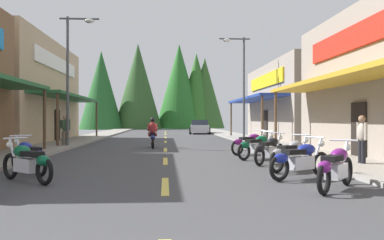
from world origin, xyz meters
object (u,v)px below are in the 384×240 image
motorcycle_parked_right_2 (291,154)px  rider_cruising_lead (153,135)px  motorcycle_parked_left_1 (27,161)px  pedestrian_browsing (362,137)px  motorcycle_parked_right_4 (257,146)px  motorcycle_parked_right_5 (250,143)px  pedestrian_waiting (65,127)px  motorcycle_parked_right_0 (336,167)px  motorcycle_parked_right_1 (300,159)px  parked_car_curbside (200,127)px  streetlamp_right (240,75)px  pedestrian_by_shop (65,128)px  streetlamp_left (73,64)px  motorcycle_parked_right_3 (270,149)px  motorcycle_parked_left_2 (29,156)px

motorcycle_parked_right_2 → rider_cruising_lead: size_ratio=0.79×
motorcycle_parked_left_1 → pedestrian_browsing: bearing=-123.1°
motorcycle_parked_right_4 → motorcycle_parked_right_5: bearing=50.3°
motorcycle_parked_right_2 → pedestrian_waiting: bearing=81.9°
motorcycle_parked_right_0 → motorcycle_parked_right_1: bearing=48.2°
motorcycle_parked_right_0 → parked_car_curbside: size_ratio=0.38×
motorcycle_parked_right_5 → pedestrian_browsing: (2.52, -4.58, 0.43)m
pedestrian_browsing → pedestrian_waiting: size_ratio=0.96×
motorcycle_parked_left_1 → pedestrian_waiting: (-3.42, 17.77, 0.48)m
streetlamp_right → pedestrian_by_shop: bearing=-156.5°
pedestrian_by_shop → motorcycle_parked_right_2: bearing=36.2°
motorcycle_parked_right_1 → motorcycle_parked_right_4: size_ratio=1.06×
motorcycle_parked_right_0 → motorcycle_parked_left_1: (-6.77, 1.50, 0.00)m
motorcycle_parked_right_4 → pedestrian_waiting: bearing=92.8°
streetlamp_right → motorcycle_parked_right_2: streetlamp_right is taller
pedestrian_waiting → streetlamp_left: bearing=-153.2°
parked_car_curbside → motorcycle_parked_right_3: bearing=-176.3°
pedestrian_waiting → streetlamp_right: bearing=-88.1°
motorcycle_parked_right_5 → motorcycle_parked_left_2: 9.09m
pedestrian_browsing → motorcycle_parked_left_1: bearing=-166.6°
motorcycle_parked_right_4 → motorcycle_parked_right_5: 1.93m
motorcycle_parked_right_1 → parked_car_curbside: size_ratio=0.43×
streetlamp_left → motorcycle_parked_left_1: bearing=-82.5°
rider_cruising_lead → pedestrian_by_shop: size_ratio=1.25×
motorcycle_parked_left_2 → rider_cruising_lead: size_ratio=0.78×
motorcycle_parked_right_3 → parked_car_curbside: (0.00, 27.89, 0.20)m
motorcycle_parked_right_0 → motorcycle_parked_left_1: size_ratio=1.02×
parked_car_curbside → streetlamp_right: bearing=-171.3°
motorcycle_parked_right_2 → motorcycle_parked_left_1: 7.01m
pedestrian_by_shop → pedestrian_browsing: 14.71m
motorcycle_parked_right_3 → motorcycle_parked_right_5: 3.55m
motorcycle_parked_right_2 → motorcycle_parked_right_5: 5.37m
motorcycle_parked_right_2 → rider_cruising_lead: rider_cruising_lead is taller
motorcycle_parked_right_1 → pedestrian_browsing: bearing=10.3°
motorcycle_parked_right_0 → motorcycle_parked_right_3: same height
motorcycle_parked_right_1 → rider_cruising_lead: bearing=79.2°
streetlamp_left → motorcycle_parked_right_3: bearing=-45.1°
streetlamp_right → motorcycle_parked_right_0: 18.18m
rider_cruising_lead → pedestrian_by_shop: bearing=80.7°
motorcycle_parked_right_3 → rider_cruising_lead: 8.92m
pedestrian_browsing → pedestrian_waiting: bearing=128.3°
streetlamp_right → parked_car_curbside: size_ratio=1.53×
streetlamp_right → pedestrian_waiting: size_ratio=4.04×
motorcycle_parked_left_1 → motorcycle_parked_right_0: bearing=-150.3°
pedestrian_waiting → parked_car_curbside: 16.93m
streetlamp_right → motorcycle_parked_right_3: (-1.33, -12.76, -3.84)m
streetlamp_left → pedestrian_waiting: size_ratio=4.06×
motorcycle_parked_left_2 → rider_cruising_lead: (3.01, 9.93, 0.17)m
motorcycle_parked_right_0 → motorcycle_parked_right_1: (-0.22, 1.61, 0.00)m
motorcycle_parked_right_5 → motorcycle_parked_left_1: 9.74m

